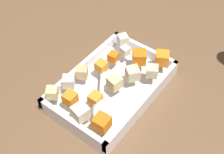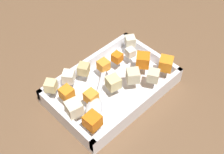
# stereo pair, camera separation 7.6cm
# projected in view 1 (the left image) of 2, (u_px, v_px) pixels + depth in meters

# --- Properties ---
(ground_plane) EXTENTS (4.00, 4.00, 0.00)m
(ground_plane) POSITION_uv_depth(u_px,v_px,m) (120.00, 92.00, 0.80)
(ground_plane) COLOR brown
(baking_dish) EXTENTS (0.32, 0.21, 0.05)m
(baking_dish) POSITION_uv_depth(u_px,v_px,m) (112.00, 88.00, 0.79)
(baking_dish) COLOR silver
(baking_dish) RESTS_ON ground_plane
(carrot_chunk_mid_left) EXTENTS (0.03, 0.03, 0.03)m
(carrot_chunk_mid_left) POSITION_uv_depth(u_px,v_px,m) (102.00, 123.00, 0.66)
(carrot_chunk_mid_left) COLOR orange
(carrot_chunk_mid_left) RESTS_ON baking_dish
(carrot_chunk_far_left) EXTENTS (0.03, 0.03, 0.02)m
(carrot_chunk_far_left) POSITION_uv_depth(u_px,v_px,m) (113.00, 57.00, 0.80)
(carrot_chunk_far_left) COLOR orange
(carrot_chunk_far_left) RESTS_ON baking_dish
(carrot_chunk_back_center) EXTENTS (0.05, 0.05, 0.03)m
(carrot_chunk_back_center) POSITION_uv_depth(u_px,v_px,m) (162.00, 58.00, 0.79)
(carrot_chunk_back_center) COLOR orange
(carrot_chunk_back_center) RESTS_ON baking_dish
(carrot_chunk_center) EXTENTS (0.03, 0.03, 0.03)m
(carrot_chunk_center) POSITION_uv_depth(u_px,v_px,m) (102.00, 65.00, 0.78)
(carrot_chunk_center) COLOR orange
(carrot_chunk_center) RESTS_ON baking_dish
(carrot_chunk_heap_side) EXTENTS (0.05, 0.05, 0.03)m
(carrot_chunk_heap_side) POSITION_uv_depth(u_px,v_px,m) (139.00, 57.00, 0.80)
(carrot_chunk_heap_side) COLOR orange
(carrot_chunk_heap_side) RESTS_ON baking_dish
(carrot_chunk_rim_edge) EXTENTS (0.03, 0.03, 0.03)m
(carrot_chunk_rim_edge) POSITION_uv_depth(u_px,v_px,m) (70.00, 98.00, 0.71)
(carrot_chunk_rim_edge) COLOR orange
(carrot_chunk_rim_edge) RESTS_ON baking_dish
(carrot_chunk_corner_ne) EXTENTS (0.03, 0.03, 0.03)m
(carrot_chunk_corner_ne) POSITION_uv_depth(u_px,v_px,m) (95.00, 99.00, 0.71)
(carrot_chunk_corner_ne) COLOR orange
(carrot_chunk_corner_ne) RESTS_ON baking_dish
(potato_chunk_under_handle) EXTENTS (0.04, 0.04, 0.03)m
(potato_chunk_under_handle) POSITION_uv_depth(u_px,v_px,m) (81.00, 112.00, 0.68)
(potato_chunk_under_handle) COLOR beige
(potato_chunk_under_handle) RESTS_ON baking_dish
(potato_chunk_corner_se) EXTENTS (0.04, 0.04, 0.03)m
(potato_chunk_corner_se) POSITION_uv_depth(u_px,v_px,m) (82.00, 72.00, 0.76)
(potato_chunk_corner_se) COLOR tan
(potato_chunk_corner_se) RESTS_ON baking_dish
(potato_chunk_near_right) EXTENTS (0.04, 0.04, 0.03)m
(potato_chunk_near_right) POSITION_uv_depth(u_px,v_px,m) (123.00, 39.00, 0.85)
(potato_chunk_near_right) COLOR beige
(potato_chunk_near_right) RESTS_ON baking_dish
(potato_chunk_heap_top) EXTENTS (0.04, 0.04, 0.03)m
(potato_chunk_heap_top) POSITION_uv_depth(u_px,v_px,m) (115.00, 82.00, 0.74)
(potato_chunk_heap_top) COLOR #E0CC89
(potato_chunk_heap_top) RESTS_ON baking_dish
(potato_chunk_corner_nw) EXTENTS (0.04, 0.04, 0.03)m
(potato_chunk_corner_nw) POSITION_uv_depth(u_px,v_px,m) (152.00, 71.00, 0.77)
(potato_chunk_corner_nw) COLOR beige
(potato_chunk_corner_nw) RESTS_ON baking_dish
(potato_chunk_far_right) EXTENTS (0.04, 0.04, 0.03)m
(potato_chunk_far_right) POSITION_uv_depth(u_px,v_px,m) (133.00, 73.00, 0.76)
(potato_chunk_far_right) COLOR beige
(potato_chunk_far_right) RESTS_ON baking_dish
(potato_chunk_corner_sw) EXTENTS (0.04, 0.04, 0.03)m
(potato_chunk_corner_sw) POSITION_uv_depth(u_px,v_px,m) (52.00, 93.00, 0.72)
(potato_chunk_corner_sw) COLOR #E0CC89
(potato_chunk_corner_sw) RESTS_ON baking_dish
(parsnip_chunk_front_center) EXTENTS (0.04, 0.04, 0.03)m
(parsnip_chunk_front_center) POSITION_uv_depth(u_px,v_px,m) (69.00, 82.00, 0.74)
(parsnip_chunk_front_center) COLOR silver
(parsnip_chunk_front_center) RESTS_ON baking_dish
(parsnip_chunk_near_spoon) EXTENTS (0.03, 0.03, 0.02)m
(parsnip_chunk_near_spoon) POSITION_uv_depth(u_px,v_px,m) (125.00, 51.00, 0.82)
(parsnip_chunk_near_spoon) COLOR silver
(parsnip_chunk_near_spoon) RESTS_ON baking_dish
(serving_spoon) EXTENTS (0.18, 0.14, 0.02)m
(serving_spoon) POSITION_uv_depth(u_px,v_px,m) (101.00, 106.00, 0.70)
(serving_spoon) COLOR silver
(serving_spoon) RESTS_ON baking_dish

